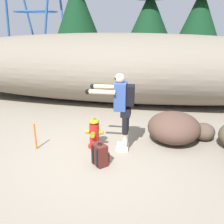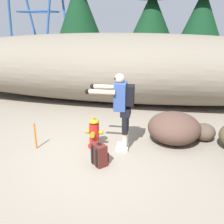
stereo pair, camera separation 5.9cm
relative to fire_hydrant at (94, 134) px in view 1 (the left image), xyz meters
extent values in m
cube|color=gray|center=(0.17, -0.38, -0.35)|extent=(56.00, 56.00, 0.04)
ellipsoid|color=#756B5B|center=(0.17, 3.64, 0.84)|extent=(16.94, 3.20, 2.33)
cylinder|color=red|center=(0.00, 0.00, -0.31)|extent=(0.29, 0.29, 0.04)
cylinder|color=red|center=(0.00, 0.00, -0.02)|extent=(0.22, 0.22, 0.52)
ellipsoid|color=#9E8419|center=(0.00, 0.00, 0.29)|extent=(0.23, 0.23, 0.10)
cylinder|color=#9E8419|center=(0.00, 0.00, 0.36)|extent=(0.06, 0.06, 0.05)
cylinder|color=#9E8419|center=(-0.15, 0.00, 0.04)|extent=(0.09, 0.09, 0.09)
cylinder|color=#9E8419|center=(0.15, 0.00, 0.04)|extent=(0.09, 0.09, 0.09)
cylinder|color=#9E8419|center=(0.00, -0.15, 0.04)|extent=(0.11, 0.09, 0.11)
cube|color=beige|center=(0.63, -0.08, -0.28)|extent=(0.26, 0.10, 0.09)
cylinder|color=white|center=(0.69, -0.08, -0.12)|extent=(0.10, 0.10, 0.24)
cylinder|color=#DBAD89|center=(0.69, -0.08, 0.05)|extent=(0.10, 0.10, 0.08)
cylinder|color=black|center=(0.69, -0.08, 0.30)|extent=(0.13, 0.13, 0.41)
cube|color=beige|center=(0.63, 0.12, -0.28)|extent=(0.26, 0.10, 0.09)
cylinder|color=white|center=(0.69, 0.12, -0.12)|extent=(0.10, 0.10, 0.24)
cylinder|color=#DBAD89|center=(0.69, 0.12, 0.05)|extent=(0.10, 0.10, 0.08)
cylinder|color=black|center=(0.69, 0.12, 0.30)|extent=(0.13, 0.13, 0.41)
cube|color=black|center=(0.69, 0.02, 0.55)|extent=(0.21, 0.32, 0.16)
cube|color=#2D4784|center=(0.58, 0.02, 0.89)|extent=(0.25, 0.36, 0.58)
cube|color=black|center=(0.78, 0.02, 0.92)|extent=(0.17, 0.28, 0.40)
sphere|color=#DBAD89|center=(0.56, 0.02, 1.26)|extent=(0.20, 0.20, 0.20)
cube|color=black|center=(0.47, 0.01, 1.27)|extent=(0.02, 0.15, 0.04)
cylinder|color=#DBAD89|center=(0.21, -0.21, 1.02)|extent=(0.58, 0.10, 0.09)
sphere|color=black|center=(-0.06, -0.22, 1.02)|extent=(0.11, 0.11, 0.11)
cylinder|color=#DBAD89|center=(0.20, 0.23, 1.02)|extent=(0.58, 0.10, 0.09)
sphere|color=black|center=(-0.07, 0.22, 1.02)|extent=(0.11, 0.11, 0.11)
cube|color=#511E19|center=(0.28, -0.71, -0.11)|extent=(0.35, 0.35, 0.44)
cube|color=#511E19|center=(0.37, -0.62, -0.17)|extent=(0.19, 0.19, 0.20)
torus|color=black|center=(0.28, -0.71, 0.13)|extent=(0.10, 0.10, 0.02)
cube|color=black|center=(0.14, -0.73, -0.11)|extent=(0.06, 0.06, 0.37)
cube|color=black|center=(0.25, -0.85, -0.11)|extent=(0.06, 0.06, 0.37)
ellipsoid|color=#50382E|center=(1.75, 0.58, 0.03)|extent=(1.38, 1.35, 0.71)
ellipsoid|color=#4E3F33|center=(2.47, 0.83, -0.13)|extent=(0.72, 0.73, 0.40)
cylinder|color=#47331E|center=(-3.51, 10.48, 0.52)|extent=(0.32, 0.32, 1.68)
cone|color=#0F3319|center=(-3.51, 10.48, 3.06)|extent=(2.67, 2.67, 3.41)
cylinder|color=#47331E|center=(0.77, 10.72, 0.38)|extent=(0.33, 0.33, 1.42)
cone|color=#0F3319|center=(0.77, 10.72, 2.56)|extent=(2.73, 2.73, 2.94)
cylinder|color=#47331E|center=(3.35, 9.44, 0.38)|extent=(0.29, 0.29, 1.41)
cone|color=#0F3319|center=(3.35, 9.44, 2.53)|extent=(2.43, 2.43, 2.88)
cylinder|color=#285193|center=(-5.79, 14.11, 3.01)|extent=(1.00, 1.00, 6.70)
cylinder|color=#285193|center=(-8.54, 14.11, 3.01)|extent=(1.00, 1.00, 6.70)
cylinder|color=#285193|center=(-5.79, 11.36, 3.01)|extent=(1.00, 1.00, 6.70)
cylinder|color=#285193|center=(-8.54, 11.36, 3.01)|extent=(1.00, 1.00, 6.70)
torus|color=#285193|center=(-7.16, 12.73, 3.01)|extent=(2.97, 2.97, 0.10)
cylinder|color=#E55914|center=(-1.25, -0.31, -0.03)|extent=(0.04, 0.04, 0.60)
camera|label=1|loc=(1.25, -4.95, 2.34)|focal=40.41mm
camera|label=2|loc=(1.31, -4.94, 2.34)|focal=40.41mm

